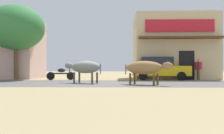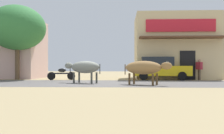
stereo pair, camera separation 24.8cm
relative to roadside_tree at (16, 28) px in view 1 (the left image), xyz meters
The scene contains 9 objects.
ground 7.89m from the roadside_tree, 31.83° to the right, with size 80.00×80.00×0.00m, color tan.
asphalt_road 7.89m from the roadside_tree, 31.83° to the right, with size 72.00×5.87×0.00m, color #595553.
storefront_right_club 12.21m from the roadside_tree, 11.42° to the left, with size 6.24×5.08×5.04m.
roadside_tree is the anchor object (origin of this frame).
parked_hatchback_car 10.82m from the roadside_tree, ahead, with size 4.10×1.95×1.64m.
parked_motorcycle 4.75m from the roadside_tree, ahead, with size 1.93×0.50×1.03m.
cow_near_brown 7.30m from the roadside_tree, 34.35° to the right, with size 2.37×1.58×1.26m.
cow_far_dark 10.53m from the roadside_tree, 29.42° to the right, with size 2.45×1.69×1.23m.
pedestrian_by_shop 13.46m from the roadside_tree, ahead, with size 0.43×0.61×1.47m.
Camera 1 is at (1.60, -13.80, 0.90)m, focal length 38.93 mm.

